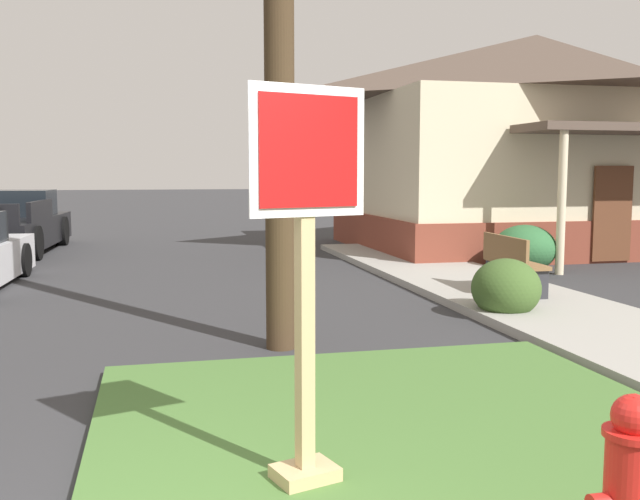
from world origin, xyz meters
The scene contains 9 objects.
grass_corner_patch centered at (1.89, 1.25, 0.04)m, with size 4.41×5.38×0.08m, color #477033.
sidewalk_strip centered at (5.30, 5.56, 0.06)m, with size 2.20×17.25×0.12m, color #9E9B93.
stop_sign centered at (1.03, 1.08, 1.22)m, with size 0.71×0.37×2.31m.
manhole_cover centered at (0.47, 3.03, 0.01)m, with size 0.70×0.70×0.02m, color black.
pickup_truck_black centered at (-3.22, 15.21, 0.62)m, with size 2.30×5.56×1.48m.
street_bench centered at (5.38, 6.68, 0.58)m, with size 0.47×1.46×0.85m.
corner_house centered at (9.54, 13.38, 2.72)m, with size 9.19×8.08×5.32m.
shrub_near_porch centered at (7.10, 9.36, 0.46)m, with size 1.19×1.19×0.91m, color #2F6537.
shrub_by_curb centered at (4.65, 5.48, 0.39)m, with size 0.90×0.90×0.79m, color #3D5926.
Camera 1 is at (0.19, -2.85, 1.90)m, focal length 39.52 mm.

